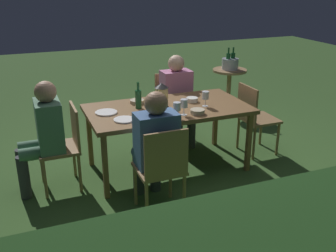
{
  "coord_description": "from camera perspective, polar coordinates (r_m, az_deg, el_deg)",
  "views": [
    {
      "loc": [
        1.5,
        3.79,
        2.09
      ],
      "look_at": [
        0.0,
        0.0,
        0.51
      ],
      "focal_mm": 42.04,
      "sensor_mm": 36.0,
      "label": 1
    }
  ],
  "objects": [
    {
      "name": "wine_glass_c",
      "position": [
        4.03,
        2.34,
        3.19
      ],
      "size": [
        0.08,
        0.08,
        0.17
      ],
      "color": "silver",
      "rests_on": "dining_table"
    },
    {
      "name": "plate_a",
      "position": [
        3.93,
        -6.38,
        0.92
      ],
      "size": [
        0.21,
        0.21,
        0.01
      ],
      "primitive_type": "cylinder",
      "color": "white",
      "rests_on": "dining_table"
    },
    {
      "name": "plate_b",
      "position": [
        4.16,
        -8.96,
        1.96
      ],
      "size": [
        0.23,
        0.23,
        0.01
      ],
      "primitive_type": "cylinder",
      "color": "white",
      "rests_on": "dining_table"
    },
    {
      "name": "wine_glass_a",
      "position": [
        3.93,
        1.29,
        2.73
      ],
      "size": [
        0.08,
        0.08,
        0.17
      ],
      "color": "silver",
      "rests_on": "dining_table"
    },
    {
      "name": "chair_side_left_a",
      "position": [
        5.27,
        0.6,
        3.4
      ],
      "size": [
        0.42,
        0.4,
        0.87
      ],
      "color": "#937047",
      "rests_on": "ground"
    },
    {
      "name": "chair_head_near",
      "position": [
        4.89,
        12.42,
        1.44
      ],
      "size": [
        0.4,
        0.42,
        0.87
      ],
      "color": "#937047",
      "rests_on": "ground"
    },
    {
      "name": "dining_table",
      "position": [
        4.32,
        0.0,
        2.06
      ],
      "size": [
        1.76,
        0.92,
        0.74
      ],
      "color": "brown",
      "rests_on": "ground"
    },
    {
      "name": "wine_glass_b",
      "position": [
        4.32,
        5.45,
        4.36
      ],
      "size": [
        0.08,
        0.08,
        0.17
      ],
      "color": "silver",
      "rests_on": "dining_table"
    },
    {
      "name": "plate_c",
      "position": [
        3.95,
        -1.95,
        1.17
      ],
      "size": [
        0.22,
        0.22,
        0.01
      ],
      "primitive_type": "cylinder",
      "color": "silver",
      "rests_on": "dining_table"
    },
    {
      "name": "ice_bucket",
      "position": [
        6.3,
        9.0,
        9.02
      ],
      "size": [
        0.26,
        0.26,
        0.34
      ],
      "color": "#B2B7BF",
      "rests_on": "side_table"
    },
    {
      "name": "chair_side_right_b",
      "position": [
        3.53,
        -0.91,
        -5.96
      ],
      "size": [
        0.42,
        0.4,
        0.87
      ],
      "color": "#937047",
      "rests_on": "ground"
    },
    {
      "name": "person_in_pink",
      "position": [
        5.05,
        1.45,
        4.41
      ],
      "size": [
        0.38,
        0.47,
        1.15
      ],
      "color": "#C675A3",
      "rests_on": "ground"
    },
    {
      "name": "side_table",
      "position": [
        6.38,
        8.83,
        6.08
      ],
      "size": [
        0.53,
        0.53,
        0.69
      ],
      "color": "#9E7A51",
      "rests_on": "ground"
    },
    {
      "name": "chair_head_far",
      "position": [
        4.14,
        -14.72,
        -2.45
      ],
      "size": [
        0.4,
        0.42,
        0.87
      ],
      "color": "#937047",
      "rests_on": "ground"
    },
    {
      "name": "person_in_green",
      "position": [
        4.07,
        -17.63,
        -0.86
      ],
      "size": [
        0.48,
        0.38,
        1.15
      ],
      "color": "#4C7A5B",
      "rests_on": "ground"
    },
    {
      "name": "bowl_bread",
      "position": [
        4.44,
        -4.51,
        3.58
      ],
      "size": [
        0.16,
        0.16,
        0.04
      ],
      "color": "#BCAD8E",
      "rests_on": "dining_table"
    },
    {
      "name": "bowl_olives",
      "position": [
        4.49,
        3.52,
        3.86
      ],
      "size": [
        0.13,
        0.13,
        0.05
      ],
      "color": "silver",
      "rests_on": "dining_table"
    },
    {
      "name": "person_in_blue",
      "position": [
        3.63,
        -2.01,
        -2.51
      ],
      "size": [
        0.38,
        0.47,
        1.15
      ],
      "color": "#426699",
      "rests_on": "ground"
    },
    {
      "name": "bowl_salad",
      "position": [
        4.1,
        4.3,
        2.13
      ],
      "size": [
        0.15,
        0.15,
        0.05
      ],
      "color": "#BCAD8E",
      "rests_on": "dining_table"
    },
    {
      "name": "ground_plane",
      "position": [
        4.59,
        0.0,
        -6.01
      ],
      "size": [
        16.0,
        16.0,
        0.0
      ],
      "primitive_type": "plane",
      "color": "#385B28"
    },
    {
      "name": "lantern_centerpiece",
      "position": [
        4.28,
        -0.95,
        4.71
      ],
      "size": [
        0.15,
        0.15,
        0.27
      ],
      "color": "black",
      "rests_on": "dining_table"
    },
    {
      "name": "green_bottle_on_table",
      "position": [
        4.25,
        -4.32,
        4.0
      ],
      "size": [
        0.07,
        0.07,
        0.29
      ],
      "color": "#1E5B2D",
      "rests_on": "dining_table"
    }
  ]
}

